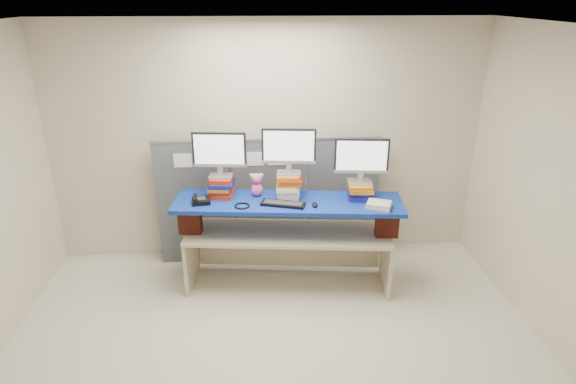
{
  "coord_description": "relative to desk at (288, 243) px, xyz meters",
  "views": [
    {
      "loc": [
        -0.14,
        -3.39,
        3.03
      ],
      "look_at": [
        0.19,
        1.18,
        1.12
      ],
      "focal_mm": 30.0,
      "sensor_mm": 36.0,
      "label": 1
    }
  ],
  "objects": [
    {
      "name": "cubicle_partition",
      "position": [
        -0.19,
        0.6,
        0.24
      ],
      "size": [
        2.6,
        0.06,
        1.53
      ],
      "color": "#494E56",
      "rests_on": "ground"
    },
    {
      "name": "desk",
      "position": [
        0.0,
        0.0,
        0.0
      ],
      "size": [
        2.23,
        0.86,
        0.66
      ],
      "rotation": [
        0.0,
        0.0,
        -0.11
      ],
      "color": "#C3B395",
      "rests_on": "ground"
    },
    {
      "name": "binder_stack",
      "position": [
        0.9,
        -0.23,
        0.52
      ],
      "size": [
        0.3,
        0.27,
        0.06
      ],
      "rotation": [
        0.0,
        0.0,
        -0.39
      ],
      "color": "beige",
      "rests_on": "blue_board"
    },
    {
      "name": "brick_pier_right",
      "position": [
        1.02,
        -0.16,
        0.29
      ],
      "size": [
        0.25,
        0.15,
        0.32
      ],
      "primitive_type": "cube",
      "rotation": [
        0.0,
        0.0,
        -0.11
      ],
      "color": "maroon",
      "rests_on": "desk"
    },
    {
      "name": "brick_pier_left",
      "position": [
        -1.03,
        0.06,
        0.29
      ],
      "size": [
        0.25,
        0.15,
        0.32
      ],
      "primitive_type": "cube",
      "rotation": [
        0.0,
        0.0,
        -0.11
      ],
      "color": "maroon",
      "rests_on": "desk"
    },
    {
      "name": "mouse",
      "position": [
        0.26,
        -0.15,
        0.51
      ],
      "size": [
        0.07,
        0.11,
        0.03
      ],
      "primitive_type": "ellipsoid",
      "rotation": [
        0.0,
        0.0,
        -0.15
      ],
      "color": "black",
      "rests_on": "blue_board"
    },
    {
      "name": "book_stack_center",
      "position": [
        0.01,
        0.12,
        0.62
      ],
      "size": [
        0.28,
        0.33,
        0.26
      ],
      "color": "white",
      "rests_on": "blue_board"
    },
    {
      "name": "desk_phone",
      "position": [
        -0.9,
        0.01,
        0.52
      ],
      "size": [
        0.2,
        0.19,
        0.08
      ],
      "rotation": [
        0.0,
        0.0,
        0.13
      ],
      "color": "black",
      "rests_on": "blue_board"
    },
    {
      "name": "monitor_left",
      "position": [
        -0.7,
        0.19,
        0.98
      ],
      "size": [
        0.56,
        0.18,
        0.48
      ],
      "rotation": [
        0.0,
        0.0,
        -0.11
      ],
      "color": "#ABABB0",
      "rests_on": "book_stack_left"
    },
    {
      "name": "keyboard",
      "position": [
        -0.06,
        -0.1,
        0.51
      ],
      "size": [
        0.47,
        0.27,
        0.03
      ],
      "rotation": [
        0.0,
        0.0,
        -0.29
      ],
      "color": "black",
      "rests_on": "blue_board"
    },
    {
      "name": "plush_toy",
      "position": [
        -0.32,
        0.16,
        0.63
      ],
      "size": [
        0.15,
        0.11,
        0.25
      ],
      "rotation": [
        0.0,
        0.0,
        0.02
      ],
      "color": "pink",
      "rests_on": "blue_board"
    },
    {
      "name": "book_stack_right",
      "position": [
        0.76,
        0.04,
        0.58
      ],
      "size": [
        0.28,
        0.32,
        0.16
      ],
      "color": "navy",
      "rests_on": "blue_board"
    },
    {
      "name": "blue_board",
      "position": [
        0.0,
        0.0,
        0.47
      ],
      "size": [
        2.43,
        0.84,
        0.04
      ],
      "primitive_type": "cube",
      "rotation": [
        0.0,
        0.0,
        -0.11
      ],
      "color": "navy",
      "rests_on": "brick_pier_left"
    },
    {
      "name": "monitor_center",
      "position": [
        0.02,
        0.12,
        1.03
      ],
      "size": [
        0.56,
        0.18,
        0.48
      ],
      "rotation": [
        0.0,
        0.0,
        -0.11
      ],
      "color": "#ABABB0",
      "rests_on": "book_stack_center"
    },
    {
      "name": "headset",
      "position": [
        -0.47,
        -0.11,
        0.5
      ],
      "size": [
        0.18,
        0.18,
        0.02
      ],
      "primitive_type": "torus",
      "rotation": [
        0.0,
        0.0,
        0.14
      ],
      "color": "black",
      "rests_on": "blue_board"
    },
    {
      "name": "room",
      "position": [
        -0.19,
        -1.18,
        0.87
      ],
      "size": [
        5.0,
        4.0,
        2.8
      ],
      "color": "beige",
      "rests_on": "ground"
    },
    {
      "name": "monitor_right",
      "position": [
        0.76,
        0.04,
        0.93
      ],
      "size": [
        0.56,
        0.18,
        0.48
      ],
      "rotation": [
        0.0,
        0.0,
        -0.11
      ],
      "color": "#ABABB0",
      "rests_on": "book_stack_right"
    },
    {
      "name": "book_stack_left",
      "position": [
        -0.69,
        0.2,
        0.6
      ],
      "size": [
        0.28,
        0.33,
        0.21
      ],
      "color": "#AA2713",
      "rests_on": "blue_board"
    }
  ]
}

